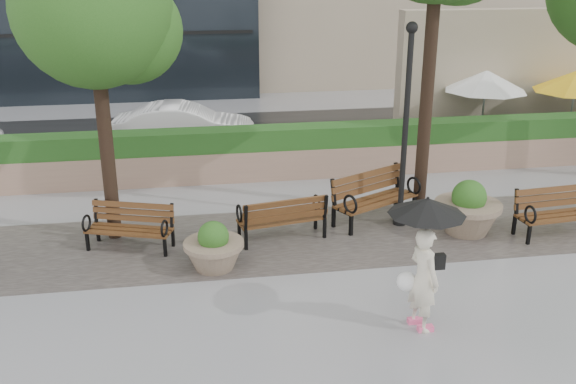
{
  "coord_description": "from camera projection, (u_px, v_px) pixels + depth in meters",
  "views": [
    {
      "loc": [
        -2.02,
        -8.99,
        5.51
      ],
      "look_at": [
        -0.12,
        2.82,
        1.1
      ],
      "focal_mm": 40.0,
      "sensor_mm": 36.0,
      "label": 1
    }
  ],
  "objects": [
    {
      "name": "bench_2",
      "position": [
        282.0,
        227.0,
        13.17
      ],
      "size": [
        1.88,
        1.03,
        0.96
      ],
      "rotation": [
        0.0,
        0.0,
        3.33
      ],
      "color": "#573619",
      "rests_on": "ground"
    },
    {
      "name": "cafe_hedge",
      "position": [
        565.0,
        138.0,
        18.95
      ],
      "size": [
        8.0,
        0.5,
        0.9
      ],
      "primitive_type": "cube",
      "color": "#1E511B",
      "rests_on": "ground"
    },
    {
      "name": "cafe_wall",
      "position": [
        548.0,
        73.0,
        20.53
      ],
      "size": [
        10.0,
        0.6,
        4.0
      ],
      "primitive_type": "cube",
      "color": "tan",
      "rests_on": "ground"
    },
    {
      "name": "cobble_strip",
      "position": [
        292.0,
        238.0,
        13.31
      ],
      "size": [
        28.0,
        3.2,
        0.01
      ],
      "primitive_type": "cube",
      "color": "#383330",
      "rests_on": "ground"
    },
    {
      "name": "planter_right",
      "position": [
        467.0,
        212.0,
        13.45
      ],
      "size": [
        1.39,
        1.39,
        1.17
      ],
      "color": "#7F6B56",
      "rests_on": "ground"
    },
    {
      "name": "pedestrian",
      "position": [
        425.0,
        251.0,
        9.71
      ],
      "size": [
        1.17,
        1.17,
        2.15
      ],
      "rotation": [
        0.0,
        0.0,
        1.87
      ],
      "color": "beige",
      "rests_on": "ground"
    },
    {
      "name": "lamppost",
      "position": [
        405.0,
        140.0,
        13.35
      ],
      "size": [
        0.28,
        0.28,
        4.31
      ],
      "color": "black",
      "rests_on": "ground"
    },
    {
      "name": "patio_umb_white",
      "position": [
        486.0,
        81.0,
        19.17
      ],
      "size": [
        2.5,
        2.5,
        2.3
      ],
      "color": "black",
      "rests_on": "ground"
    },
    {
      "name": "bench_4",
      "position": [
        559.0,
        222.0,
        13.37
      ],
      "size": [
        1.92,
        0.91,
        1.0
      ],
      "rotation": [
        0.0,
        0.0,
        0.09
      ],
      "color": "#573619",
      "rests_on": "ground"
    },
    {
      "name": "bench_1",
      "position": [
        130.0,
        236.0,
        12.75
      ],
      "size": [
        1.8,
        1.17,
        0.91
      ],
      "rotation": [
        0.0,
        0.0,
        -0.32
      ],
      "color": "#573619",
      "rests_on": "ground"
    },
    {
      "name": "asphalt_street",
      "position": [
        251.0,
        137.0,
        20.72
      ],
      "size": [
        40.0,
        7.0,
        0.0
      ],
      "primitive_type": "cube",
      "color": "black",
      "rests_on": "ground"
    },
    {
      "name": "tree_0",
      "position": [
        102.0,
        16.0,
        11.95
      ],
      "size": [
        3.11,
        2.95,
        6.07
      ],
      "color": "black",
      "rests_on": "ground"
    },
    {
      "name": "car_right",
      "position": [
        185.0,
        127.0,
        19.19
      ],
      "size": [
        4.35,
        1.83,
        1.4
      ],
      "primitive_type": "imported",
      "rotation": [
        0.0,
        0.0,
        1.49
      ],
      "color": "silver",
      "rests_on": "ground"
    },
    {
      "name": "ground",
      "position": [
        322.0,
        313.0,
        10.53
      ],
      "size": [
        100.0,
        100.0,
        0.0
      ],
      "primitive_type": "plane",
      "color": "gray",
      "rests_on": "ground"
    },
    {
      "name": "planter_left",
      "position": [
        214.0,
        250.0,
        11.91
      ],
      "size": [
        1.12,
        1.12,
        0.94
      ],
      "color": "#7F6B56",
      "rests_on": "ground"
    },
    {
      "name": "hedge_wall",
      "position": [
        267.0,
        153.0,
        16.79
      ],
      "size": [
        24.0,
        0.8,
        1.35
      ],
      "color": "#9A7863",
      "rests_on": "ground"
    },
    {
      "name": "patio_umb_yellow_a",
      "position": [
        576.0,
        82.0,
        19.12
      ],
      "size": [
        2.5,
        2.5,
        2.3
      ],
      "color": "black",
      "rests_on": "ground"
    },
    {
      "name": "bench_3",
      "position": [
        375.0,
        207.0,
        14.08
      ],
      "size": [
        2.13,
        1.63,
        1.08
      ],
      "rotation": [
        0.0,
        0.0,
        0.48
      ],
      "color": "#573619",
      "rests_on": "ground"
    }
  ]
}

